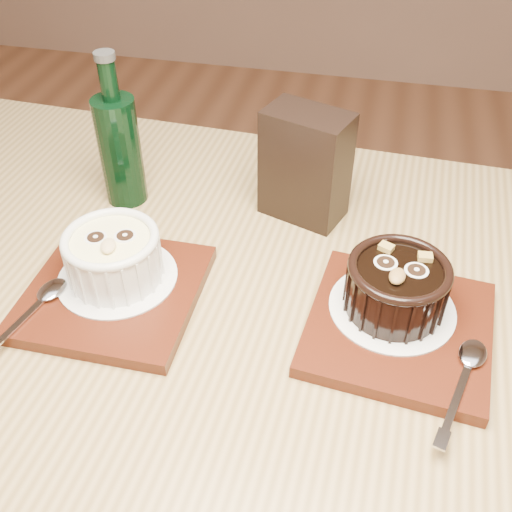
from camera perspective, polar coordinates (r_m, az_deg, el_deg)
The scene contains 11 objects.
table at distance 0.69m, azimuth -1.44°, elevation -12.42°, with size 1.24×0.86×0.75m.
tray_left at distance 0.67m, azimuth -13.37°, elevation -3.39°, with size 0.18×0.18×0.01m, color #4B1A0C.
doily_left at distance 0.67m, azimuth -13.03°, elevation -1.95°, with size 0.13×0.13×0.00m, color white.
ramekin_white at distance 0.65m, azimuth -13.45°, elevation 0.15°, with size 0.10×0.10×0.06m.
spoon_left at distance 0.65m, azimuth -20.77°, elevation -4.94°, with size 0.03×0.13×0.01m, color silver, non-canonical shape.
tray_right at distance 0.63m, azimuth 13.42°, elevation -6.68°, with size 0.18×0.18×0.01m, color #4B1A0C.
doily_right at distance 0.64m, azimuth 12.82°, elevation -4.81°, with size 0.13×0.13×0.00m, color white.
ramekin_dark at distance 0.61m, azimuth 13.26°, elevation -2.67°, with size 0.10×0.10×0.06m.
spoon_right at distance 0.59m, azimuth 19.15°, elevation -11.03°, with size 0.03×0.13×0.01m, color silver, non-canonical shape.
condiment_stand at distance 0.74m, azimuth 4.72°, elevation 8.58°, with size 0.10×0.06×0.14m, color black.
green_bottle at distance 0.78m, azimuth -12.85°, elevation 10.09°, with size 0.05×0.05×0.20m.
Camera 1 is at (0.05, -0.24, 1.21)m, focal length 42.00 mm.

